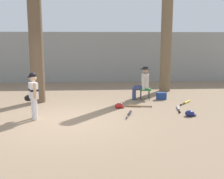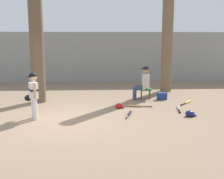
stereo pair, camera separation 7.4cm
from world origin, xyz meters
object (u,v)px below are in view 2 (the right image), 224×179
at_px(bat_yellow_trainer, 187,102).
at_px(bat_aluminum_silver, 178,109).
at_px(batting_helmet_navy, 190,114).
at_px(bat_black_composite, 129,114).
at_px(batting_helmet_red, 119,106).
at_px(tree_behind_spectator, 167,38).
at_px(seated_spectator, 143,82).
at_px(handbag_beside_stool, 162,96).
at_px(tree_near_player, 36,25).
at_px(bat_wood_tan, 136,106).
at_px(young_ballplayer, 33,92).
at_px(folding_stool, 146,90).

bearing_deg(bat_yellow_trainer, bat_aluminum_silver, -122.63).
bearing_deg(batting_helmet_navy, bat_black_composite, 171.43).
bearing_deg(bat_yellow_trainer, batting_helmet_red, -166.81).
bearing_deg(tree_behind_spectator, seated_spectator, -127.64).
distance_m(handbag_beside_stool, bat_aluminum_silver, 1.51).
bearing_deg(bat_black_composite, batting_helmet_navy, -8.57).
xyz_separation_m(bat_aluminum_silver, bat_yellow_trainer, (0.55, 0.86, 0.00)).
distance_m(tree_behind_spectator, bat_yellow_trainer, 3.23).
distance_m(tree_near_player, handbag_beside_stool, 5.11).
xyz_separation_m(tree_near_player, handbag_beside_stool, (4.43, 0.11, -2.54)).
bearing_deg(batting_helmet_navy, seated_spectator, 112.29).
relative_size(bat_aluminum_silver, batting_helmet_navy, 2.45).
xyz_separation_m(seated_spectator, bat_wood_tan, (-0.41, -1.17, -0.61)).
xyz_separation_m(young_ballplayer, bat_aluminum_silver, (4.31, 0.79, -0.71)).
xyz_separation_m(tree_near_player, bat_black_composite, (2.99, -1.92, -2.64)).
relative_size(tree_behind_spectator, handbag_beside_stool, 15.18).
distance_m(folding_stool, bat_aluminum_silver, 1.79).
bearing_deg(bat_wood_tan, seated_spectator, 70.91).
xyz_separation_m(tree_behind_spectator, bat_wood_tan, (-1.66, -2.80, -2.21)).
bearing_deg(batting_helmet_navy, tree_near_player, 155.14).
distance_m(bat_black_composite, batting_helmet_navy, 1.74).
height_order(handbag_beside_stool, bat_black_composite, handbag_beside_stool).
xyz_separation_m(tree_behind_spectator, bat_aluminum_silver, (-0.38, -3.22, -2.21)).
distance_m(tree_near_player, batting_helmet_red, 3.94).
bearing_deg(bat_yellow_trainer, tree_behind_spectator, 94.20).
bearing_deg(bat_aluminum_silver, batting_helmet_red, 170.86).
bearing_deg(bat_aluminum_silver, folding_stool, 116.24).
xyz_separation_m(tree_behind_spectator, young_ballplayer, (-4.69, -4.00, -1.50)).
height_order(bat_black_composite, batting_helmet_red, batting_helmet_red).
relative_size(batting_helmet_navy, batting_helmet_red, 1.07).
distance_m(tree_near_player, bat_aluminum_silver, 5.49).
bearing_deg(tree_near_player, bat_black_composite, -32.77).
relative_size(folding_stool, bat_black_composite, 0.58).
relative_size(handbag_beside_stool, batting_helmet_red, 1.15).
relative_size(tree_behind_spectator, bat_yellow_trainer, 7.66).
distance_m(tree_behind_spectator, bat_wood_tan, 3.94).
bearing_deg(seated_spectator, batting_helmet_navy, -67.71).
bearing_deg(handbag_beside_stool, bat_wood_tan, -135.37).
distance_m(tree_near_player, bat_wood_tan, 4.35).
bearing_deg(batting_helmet_red, seated_spectator, 52.74).
bearing_deg(batting_helmet_navy, handbag_beside_stool, 96.94).
bearing_deg(batting_helmet_red, bat_aluminum_silver, -9.14).
xyz_separation_m(young_ballplayer, bat_black_composite, (2.69, 0.25, -0.71)).
distance_m(folding_stool, handbag_beside_stool, 0.65).
bearing_deg(young_ballplayer, bat_wood_tan, 21.60).
bearing_deg(bat_yellow_trainer, batting_helmet_navy, -105.31).
bearing_deg(young_ballplayer, bat_black_composite, 5.41).
xyz_separation_m(tree_near_player, young_ballplayer, (0.30, -2.18, -1.92)).
xyz_separation_m(seated_spectator, handbag_beside_stool, (0.70, -0.09, -0.51)).
height_order(tree_behind_spectator, handbag_beside_stool, tree_behind_spectator).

